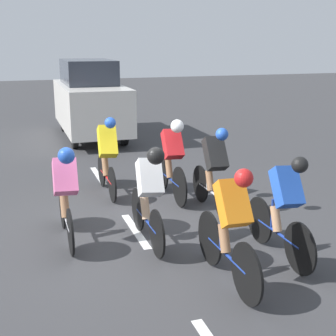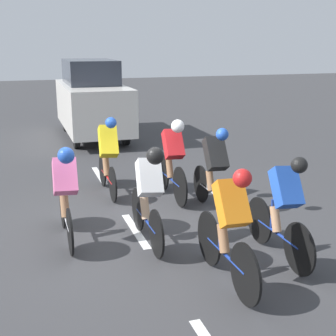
{
  "view_description": "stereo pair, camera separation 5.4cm",
  "coord_description": "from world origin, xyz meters",
  "views": [
    {
      "loc": [
        1.62,
        6.6,
        2.8
      ],
      "look_at": [
        -0.52,
        0.14,
        0.95
      ],
      "focal_mm": 50.0,
      "sensor_mm": 36.0,
      "label": 1
    },
    {
      "loc": [
        1.57,
        6.62,
        2.8
      ],
      "look_at": [
        -0.52,
        0.14,
        0.95
      ],
      "focal_mm": 50.0,
      "sensor_mm": 36.0,
      "label": 2
    }
  ],
  "objects": [
    {
      "name": "ground_plane",
      "position": [
        0.0,
        0.0,
        0.0
      ],
      "size": [
        60.0,
        60.0,
        0.0
      ],
      "primitive_type": "plane",
      "color": "#38383A"
    },
    {
      "name": "support_car",
      "position": [
        -0.56,
        -7.28,
        1.13
      ],
      "size": [
        1.7,
        4.31,
        2.28
      ],
      "color": "black",
      "rests_on": "ground"
    },
    {
      "name": "cyclist_black",
      "position": [
        -1.46,
        -0.25,
        0.77
      ],
      "size": [
        0.34,
        1.64,
        1.48
      ],
      "color": "black",
      "rests_on": "ground"
    },
    {
      "name": "cyclist_yellow",
      "position": [
        0.04,
        -1.73,
        0.78
      ],
      "size": [
        0.36,
        1.67,
        1.51
      ],
      "color": "black",
      "rests_on": "ground"
    },
    {
      "name": "cyclist_orange",
      "position": [
        -0.65,
        2.06,
        0.77
      ],
      "size": [
        0.33,
        1.72,
        1.49
      ],
      "color": "black",
      "rests_on": "ground"
    },
    {
      "name": "cyclist_pink",
      "position": [
        1.02,
        0.23,
        0.77
      ],
      "size": [
        0.34,
        1.66,
        1.45
      ],
      "color": "black",
      "rests_on": "ground"
    },
    {
      "name": "cyclist_red",
      "position": [
        -1.02,
        -1.12,
        0.79
      ],
      "size": [
        0.34,
        1.72,
        1.5
      ],
      "color": "black",
      "rests_on": "ground"
    },
    {
      "name": "cyclist_blue",
      "position": [
        -1.59,
        1.67,
        0.75
      ],
      "size": [
        0.36,
        1.67,
        1.45
      ],
      "color": "black",
      "rests_on": "ground"
    },
    {
      "name": "lane_stripe_far",
      "position": [
        0.0,
        -3.06,
        0.0
      ],
      "size": [
        0.12,
        1.4,
        0.01
      ],
      "primitive_type": "cube",
      "color": "white",
      "rests_on": "ground"
    },
    {
      "name": "cyclist_white",
      "position": [
        -0.07,
        0.68,
        0.78
      ],
      "size": [
        0.37,
        1.65,
        1.47
      ],
      "color": "black",
      "rests_on": "ground"
    },
    {
      "name": "lane_stripe_mid",
      "position": [
        0.0,
        0.14,
        0.0
      ],
      "size": [
        0.12,
        1.4,
        0.01
      ],
      "primitive_type": "cube",
      "color": "white",
      "rests_on": "ground"
    }
  ]
}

